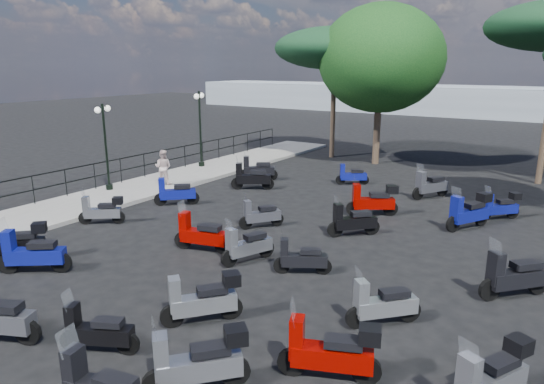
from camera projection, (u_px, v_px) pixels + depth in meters
The scene contains 32 objects.
ground at pixel (204, 243), 14.68m from camera, with size 120.00×120.00×0.00m, color black.
sidewalk at pixel (134, 190), 20.52m from camera, with size 3.00×30.00×0.15m, color slate.
railing at pixel (108, 169), 20.83m from camera, with size 0.04×26.04×1.10m.
lamp_post_1 at pixel (105, 141), 19.88m from camera, with size 0.57×0.99×3.57m.
lamp_post_2 at pixel (200, 124), 24.55m from camera, with size 0.63×1.05×3.82m.
pedestrian_far at pixel (163, 167), 21.10m from camera, with size 0.74×0.58×1.52m, color beige.
scooter_2 at pixel (16, 243), 13.24m from camera, with size 1.35×1.36×1.39m.
scooter_3 at pixel (102, 211), 16.33m from camera, with size 1.31×1.06×1.23m.
scooter_4 at pixel (175, 193), 18.55m from camera, with size 1.32×1.27×1.37m.
scooter_5 at pixel (257, 170), 22.56m from camera, with size 1.59×1.08×1.44m.
scooter_8 at pixel (32, 254), 12.45m from camera, with size 1.56×1.22×1.48m.
scooter_9 at pixel (201, 235), 13.92m from camera, with size 1.78×0.71×1.43m.
scooter_10 at pixel (260, 215), 15.96m from camera, with size 1.01×1.30×1.23m.
scooter_11 at pixel (251, 178), 20.83m from camera, with size 1.64×1.11×1.48m.
scooter_13 at pixel (97, 332), 8.99m from camera, with size 1.42×0.84×1.22m.
scooter_14 at pixel (203, 300), 10.02m from camera, with size 1.25×1.43×1.38m.
scooter_15 at pixel (301, 259), 12.42m from camera, with size 1.36×0.87×1.20m.
scooter_16 at pixel (373, 201), 17.20m from camera, with size 1.63×1.19×1.48m.
scooter_17 at pixel (352, 176), 21.74m from camera, with size 1.31×0.92×1.20m.
scooter_19 at pixel (198, 362), 7.89m from camera, with size 1.33×1.44×1.42m.
scooter_20 at pixel (330, 352), 8.18m from camera, with size 1.69×0.91×1.42m.
scooter_21 at pixel (247, 246), 13.15m from camera, with size 0.82×1.60×1.34m.
scooter_22 at pixel (353, 221), 15.17m from camera, with size 1.29×1.30×1.37m.
scooter_23 at pixel (430, 186), 19.50m from camera, with size 1.07×1.64×1.46m.
scooter_25 at pixel (491, 378), 7.54m from camera, with size 0.98×1.56×1.36m.
scooter_26 at pixel (382, 305), 9.94m from camera, with size 1.22×1.28×1.33m.
scooter_27 at pixel (514, 277), 11.13m from camera, with size 1.34×1.46×1.49m.
scooter_28 at pixel (469, 212), 15.83m from camera, with size 1.10×1.71×1.49m.
scooter_29 at pixel (500, 207), 16.78m from camera, with size 1.19×1.23×1.24m.
broadleaf_tree at pixel (381, 59), 25.07m from camera, with size 6.54×6.54×8.32m.
pine_2 at pixel (335, 48), 26.80m from camera, with size 6.72×6.72×7.30m.
distant_hills at pixel (486, 102), 50.77m from camera, with size 70.00×8.00×3.00m, color gray.
Camera 1 is at (9.26, -10.44, 5.23)m, focal length 32.00 mm.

